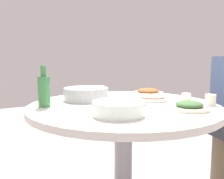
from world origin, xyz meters
name	(u,v)px	position (x,y,z in m)	size (l,w,h in m)	color
round_dining_table	(124,120)	(0.00, 0.00, 0.63)	(1.16, 1.16, 0.73)	#99999E
rice_bowl	(86,94)	(-0.15, 0.24, 0.78)	(0.30, 0.30, 0.09)	#B2B5BA
soup_bowl	(118,109)	(-0.18, -0.24, 0.77)	(0.26, 0.26, 0.07)	white
dish_stirfry	(148,92)	(0.38, 0.26, 0.75)	(0.24, 0.24, 0.05)	#ECE6CB
dish_shrimp	(152,98)	(0.24, 0.02, 0.75)	(0.22, 0.22, 0.04)	silver
dish_greens	(189,106)	(0.23, -0.32, 0.75)	(0.21, 0.21, 0.05)	silver
green_bottle	(44,90)	(-0.45, 0.16, 0.83)	(0.07, 0.07, 0.24)	#3C8347
tea_cup_near	(210,100)	(0.44, -0.28, 0.77)	(0.06, 0.06, 0.06)	white
tea_cup_far	(186,97)	(0.43, -0.10, 0.76)	(0.06, 0.06, 0.05)	white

